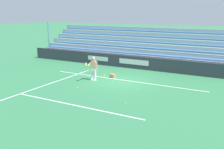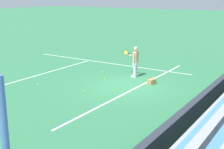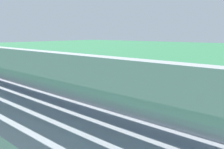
# 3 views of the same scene
# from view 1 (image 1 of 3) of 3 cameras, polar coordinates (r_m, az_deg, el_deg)

# --- Properties ---
(ground_plane) EXTENTS (160.00, 160.00, 0.00)m
(ground_plane) POSITION_cam_1_polar(r_m,az_deg,el_deg) (18.80, 1.88, -1.59)
(ground_plane) COLOR #337A4C
(court_baseline_white) EXTENTS (12.00, 0.10, 0.01)m
(court_baseline_white) POSITION_cam_1_polar(r_m,az_deg,el_deg) (19.23, 2.56, -1.24)
(court_baseline_white) COLOR white
(court_baseline_white) RESTS_ON ground
(court_sideline_white) EXTENTS (0.10, 12.00, 0.01)m
(court_sideline_white) POSITION_cam_1_polar(r_m,az_deg,el_deg) (18.02, -15.84, -2.78)
(court_sideline_white) COLOR white
(court_sideline_white) RESTS_ON ground
(court_service_line_white) EXTENTS (8.22, 0.10, 0.01)m
(court_service_line_white) POSITION_cam_1_polar(r_m,az_deg,el_deg) (14.35, -8.25, -6.61)
(court_service_line_white) COLOR white
(court_service_line_white) RESTS_ON ground
(back_wall_sponsor_board) EXTENTS (24.82, 0.25, 1.10)m
(back_wall_sponsor_board) POSITION_cam_1_polar(r_m,az_deg,el_deg) (22.75, 7.14, 2.41)
(back_wall_sponsor_board) COLOR #2D333D
(back_wall_sponsor_board) RESTS_ON ground
(bleacher_stand) EXTENTS (23.58, 4.00, 3.85)m
(bleacher_stand) POSITION_cam_1_polar(r_m,az_deg,el_deg) (25.13, 9.43, 3.96)
(bleacher_stand) COLOR #9EA3A8
(bleacher_stand) RESTS_ON ground
(tennis_player) EXTENTS (0.59, 1.03, 1.71)m
(tennis_player) POSITION_cam_1_polar(r_m,az_deg,el_deg) (19.02, -4.07, 1.33)
(tennis_player) COLOR silver
(tennis_player) RESTS_ON ground
(ball_box_cardboard) EXTENTS (0.47, 0.40, 0.26)m
(ball_box_cardboard) POSITION_cam_1_polar(r_m,az_deg,el_deg) (19.99, 0.20, -0.28)
(ball_box_cardboard) COLOR #A87F51
(ball_box_cardboard) RESTS_ON ground
(tennis_ball_far_right) EXTENTS (0.07, 0.07, 0.07)m
(tennis_ball_far_right) POSITION_cam_1_polar(r_m,az_deg,el_deg) (21.67, -6.15, 0.47)
(tennis_ball_far_right) COLOR #CCE533
(tennis_ball_far_right) RESTS_ON ground
(tennis_ball_on_baseline) EXTENTS (0.07, 0.07, 0.07)m
(tennis_ball_on_baseline) POSITION_cam_1_polar(r_m,az_deg,el_deg) (17.46, -7.49, -2.79)
(tennis_ball_on_baseline) COLOR #CCE533
(tennis_ball_on_baseline) RESTS_ON ground
(tennis_ball_midcourt) EXTENTS (0.07, 0.07, 0.07)m
(tennis_ball_midcourt) POSITION_cam_1_polar(r_m,az_deg,el_deg) (17.59, -2.16, -2.56)
(tennis_ball_midcourt) COLOR #CCE533
(tennis_ball_midcourt) RESTS_ON ground
(tennis_ball_stray_back) EXTENTS (0.07, 0.07, 0.07)m
(tennis_ball_stray_back) POSITION_cam_1_polar(r_m,az_deg,el_deg) (16.92, 5.67, -3.27)
(tennis_ball_stray_back) COLOR #CCE533
(tennis_ball_stray_back) RESTS_ON ground
(tennis_ball_toward_net) EXTENTS (0.07, 0.07, 0.07)m
(tennis_ball_toward_net) POSITION_cam_1_polar(r_m,az_deg,el_deg) (14.41, 2.90, -6.26)
(tennis_ball_toward_net) COLOR #CCE533
(tennis_ball_toward_net) RESTS_ON ground
(water_bottle) EXTENTS (0.07, 0.07, 0.22)m
(water_bottle) POSITION_cam_1_polar(r_m,az_deg,el_deg) (20.11, -1.74, -0.26)
(water_bottle) COLOR yellow
(water_bottle) RESTS_ON ground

